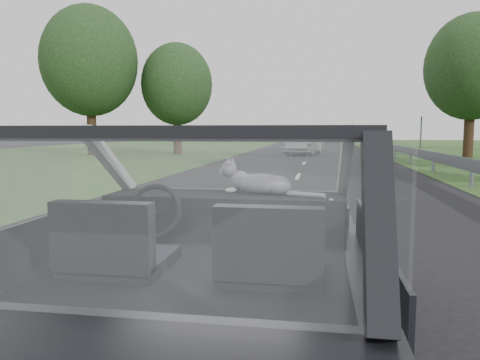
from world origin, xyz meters
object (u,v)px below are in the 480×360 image
(subject_car, at_px, (204,258))
(cat, at_px, (261,182))
(highway_sign, at_px, (421,135))
(other_car, at_px, (304,142))

(subject_car, bearing_deg, cat, 70.11)
(cat, xyz_separation_m, highway_sign, (6.49, 26.83, 0.05))
(cat, bearing_deg, subject_car, -95.02)
(subject_car, distance_m, highway_sign, 28.30)
(subject_car, xyz_separation_m, other_car, (-0.25, 25.50, 0.03))
(highway_sign, bearing_deg, subject_car, -91.15)
(highway_sign, bearing_deg, cat, -90.99)
(other_car, bearing_deg, highway_sign, 24.55)
(other_car, relative_size, highway_sign, 2.02)
(cat, relative_size, other_car, 0.12)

